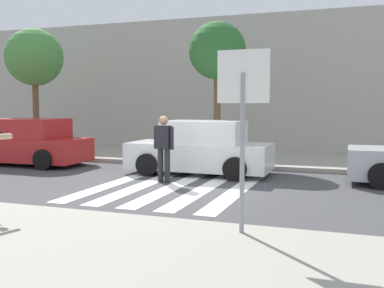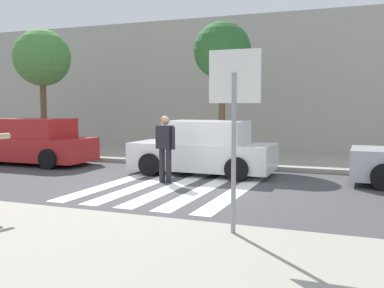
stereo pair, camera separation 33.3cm
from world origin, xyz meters
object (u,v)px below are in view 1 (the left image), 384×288
object	(u,v)px
stop_sign	(243,100)
parked_car_red	(29,143)
pedestrian_crossing	(164,145)
street_tree_west	(34,58)
street_tree_center	(217,52)
parked_car_white	(201,149)

from	to	relation	value
stop_sign	parked_car_red	distance (m)	10.59
parked_car_red	pedestrian_crossing	bearing A→B (deg)	-16.66
street_tree_west	street_tree_center	xyz separation A→B (m)	(7.35, 0.29, -0.02)
parked_car_red	street_tree_center	bearing A→B (deg)	25.06
parked_car_red	street_tree_center	xyz separation A→B (m)	(5.77, 2.70, 3.08)
stop_sign	parked_car_white	distance (m)	6.62
parked_car_white	street_tree_center	world-z (taller)	street_tree_center
pedestrian_crossing	street_tree_west	distance (m)	8.76
stop_sign	pedestrian_crossing	size ratio (longest dim) A/B	1.54
pedestrian_crossing	street_tree_center	xyz separation A→B (m)	(0.15, 4.38, 2.83)
pedestrian_crossing	street_tree_west	xyz separation A→B (m)	(-7.20, 4.08, 2.86)
parked_car_red	parked_car_white	distance (m)	6.07
stop_sign	street_tree_west	world-z (taller)	street_tree_west
street_tree_west	parked_car_white	bearing A→B (deg)	-17.42
parked_car_red	parked_car_white	size ratio (longest dim) A/B	1.00
parked_car_white	stop_sign	bearing A→B (deg)	-66.37
parked_car_red	stop_sign	bearing A→B (deg)	-34.40
street_tree_center	stop_sign	bearing A→B (deg)	-71.41
stop_sign	parked_car_white	world-z (taller)	stop_sign
parked_car_red	parked_car_white	xyz separation A→B (m)	(6.07, 0.00, 0.00)
street_tree_west	street_tree_center	distance (m)	7.36
parked_car_white	street_tree_center	size ratio (longest dim) A/B	0.87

